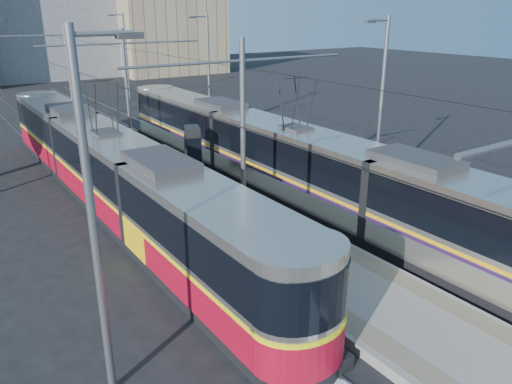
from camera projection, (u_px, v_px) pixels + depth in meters
ground at (400, 323)px, 13.91m from camera, size 160.00×160.00×0.00m
platform at (153, 168)px, 27.04m from camera, size 4.00×50.00×0.30m
tactile_strip_left at (127, 170)px, 26.22m from camera, size 0.70×50.00×0.01m
tactile_strip_right at (177, 161)px, 27.75m from camera, size 0.70×50.00×0.01m
rails at (154, 170)px, 27.08m from camera, size 8.71×70.00×0.03m
tram_left at (109, 169)px, 21.60m from camera, size 2.43×27.97×5.50m
tram_right at (295, 160)px, 22.40m from camera, size 2.43×32.37×5.50m
catenary at (171, 94)px, 23.33m from camera, size 9.20×70.00×7.00m
street_lamps at (120, 84)px, 28.75m from camera, size 15.18×38.22×8.00m
shelter at (193, 151)px, 24.65m from camera, size 1.08×1.34×2.57m
building_centre at (46, 18)px, 64.24m from camera, size 18.36×14.28×14.38m
building_right at (166, 23)px, 67.24m from camera, size 14.28×10.20×13.02m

